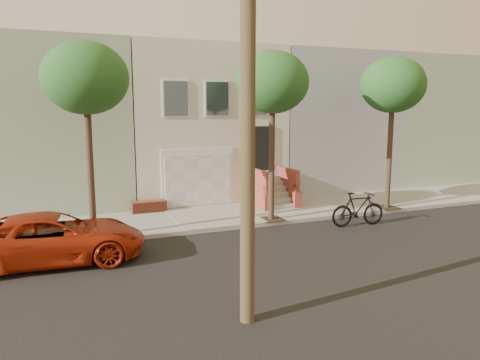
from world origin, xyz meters
name	(u,v)px	position (x,y,z in m)	size (l,w,h in m)	color
ground	(298,257)	(0.00, 0.00, 0.00)	(90.00, 90.00, 0.00)	black
sidewalk	(233,215)	(0.00, 5.35, 0.07)	(40.00, 3.70, 0.15)	gray
house_row	(192,122)	(0.00, 11.19, 3.64)	(33.10, 11.70, 7.00)	#BBB39F
tree_left	(86,79)	(-5.50, 3.90, 5.26)	(2.70, 2.57, 6.30)	#2D2116
tree_mid	(273,83)	(1.00, 3.90, 5.26)	(2.70, 2.57, 6.30)	#2D2116
tree_right	(393,86)	(6.50, 3.90, 5.26)	(2.70, 2.57, 6.30)	#2D2116
pickup_truck	(53,238)	(-6.72, 2.21, 0.71)	(2.36, 5.13, 1.43)	#A5230C
motorcycle	(358,209)	(3.81, 2.29, 0.65)	(0.61, 2.15, 1.29)	black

